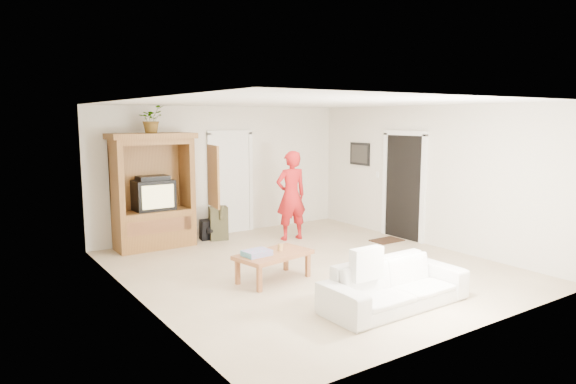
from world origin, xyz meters
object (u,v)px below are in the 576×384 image
(armoire, at_px, (155,198))
(man, at_px, (291,196))
(sofa, at_px, (395,284))
(coffee_table, at_px, (273,256))

(armoire, height_order, man, armoire)
(armoire, bearing_deg, sofa, -72.71)
(sofa, height_order, coffee_table, sofa)
(coffee_table, bearing_deg, armoire, 93.50)
(coffee_table, bearing_deg, sofa, -78.94)
(armoire, bearing_deg, coffee_table, -75.65)
(armoire, height_order, coffee_table, armoire)
(man, relative_size, sofa, 0.88)
(sofa, bearing_deg, coffee_table, 111.30)
(armoire, xyz_separation_m, coffee_table, (0.74, -2.89, -0.55))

